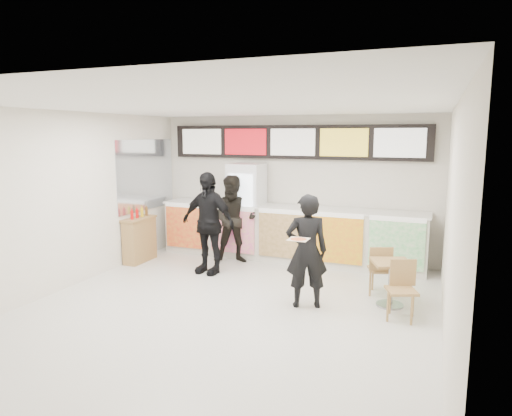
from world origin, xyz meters
The scene contains 15 objects.
floor centered at (0.00, 0.00, 0.00)m, with size 7.00×7.00×0.00m, color beige.
ceiling centered at (0.00, 0.00, 3.00)m, with size 7.00×7.00×0.00m, color white.
wall_back centered at (0.00, 3.50, 1.50)m, with size 6.00×6.00×0.00m, color silver.
wall_left centered at (-3.00, 0.00, 1.50)m, with size 7.00×7.00×0.00m, color silver.
wall_right centered at (3.00, 0.00, 1.50)m, with size 7.00×7.00×0.00m, color silver.
service_counter centered at (0.00, 3.09, 0.57)m, with size 5.56×0.77×1.14m.
menu_board centered at (0.00, 3.41, 2.45)m, with size 5.50×0.14×0.70m.
drinks_fridge centered at (-0.93, 3.11, 1.00)m, with size 0.70×0.67×2.00m.
mirror_panel centered at (-2.99, 2.45, 1.75)m, with size 0.01×2.00×1.50m, color #B2B7BF.
customer_main centered at (1.05, 0.72, 0.87)m, with size 0.64×0.42×1.74m, color black.
customer_left centered at (-0.97, 2.55, 0.90)m, with size 0.87×0.68×1.80m, color black.
customer_mid centered at (-1.14, 1.72, 0.96)m, with size 1.13×0.47×1.93m, color black.
pizza_slice centered at (1.05, 0.27, 1.16)m, with size 0.36×0.36×0.02m.
cafe_table centered at (2.25, 1.21, 0.49)m, with size 0.89×1.47×0.84m.
condiment_ledge centered at (-2.82, 1.89, 0.47)m, with size 0.33×0.82×1.10m.
Camera 1 is at (2.80, -5.77, 2.61)m, focal length 32.00 mm.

